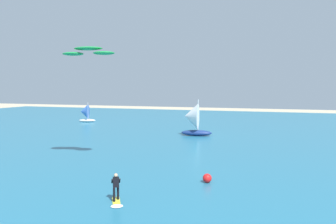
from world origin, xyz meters
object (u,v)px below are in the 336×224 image
sailboat_trailing (85,113)px  marker_buoy (207,178)px  kite (88,51)px  kitesurfer (116,192)px  sailboat_mid_right (192,119)px

sailboat_trailing → marker_buoy: sailboat_trailing is taller
kite → marker_buoy: kite is taller
sailboat_trailing → marker_buoy: (31.30, -33.00, -1.40)m
kitesurfer → kite: (-7.07, 8.48, 9.19)m
sailboat_mid_right → marker_buoy: sailboat_mid_right is taller
kite → sailboat_mid_right: 21.19m
kitesurfer → sailboat_mid_right: (-2.95, 27.86, 1.69)m
marker_buoy → sailboat_mid_right: bearing=107.7°
kitesurfer → marker_buoy: bearing=54.6°
kitesurfer → sailboat_mid_right: sailboat_mid_right is taller
kite → sailboat_mid_right: bearing=78.0°
sailboat_trailing → kite: bearing=-56.4°
sailboat_mid_right → sailboat_trailing: size_ratio=1.33×
kitesurfer → sailboat_trailing: (-27.20, 38.78, 1.12)m
kitesurfer → kite: size_ratio=0.40×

